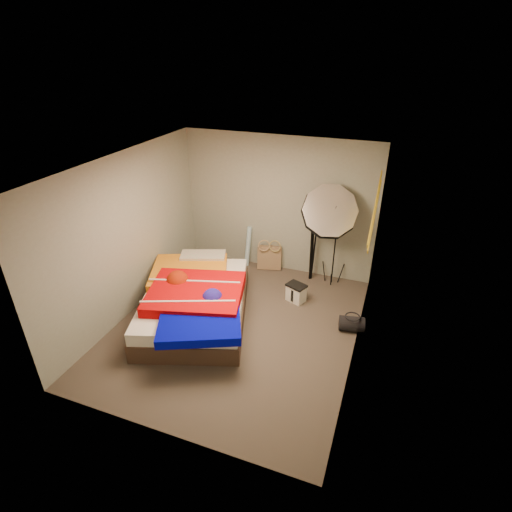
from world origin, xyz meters
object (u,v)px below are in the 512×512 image
at_px(camera_case, 296,293).
at_px(camera_tripod, 313,243).
at_px(tote_bag, 269,258).
at_px(duffel_bag, 352,324).
at_px(wrapping_roll, 248,246).
at_px(photo_umbrella, 329,212).
at_px(bed, 195,300).

distance_m(camera_case, camera_tripod, 0.98).
xyz_separation_m(tote_bag, duffel_bag, (1.76, -1.36, -0.11)).
xyz_separation_m(tote_bag, wrapping_roll, (-0.44, 0.00, 0.16)).
bearing_deg(camera_case, camera_tripod, 108.30).
xyz_separation_m(tote_bag, photo_umbrella, (1.09, -0.25, 1.17)).
bearing_deg(duffel_bag, tote_bag, 131.50).
bearing_deg(wrapping_roll, camera_tripod, -4.91).
xyz_separation_m(wrapping_roll, camera_tripod, (1.26, -0.11, 0.35)).
relative_size(duffel_bag, bed, 0.14).
height_order(camera_case, bed, bed).
bearing_deg(camera_case, duffel_bag, -2.59).
relative_size(bed, camera_tripod, 2.03).
bearing_deg(bed, photo_umbrella, 44.33).
bearing_deg(photo_umbrella, duffel_bag, -58.95).
bearing_deg(photo_umbrella, camera_tripod, 151.97).
height_order(camera_case, camera_tripod, camera_tripod).
bearing_deg(wrapping_roll, camera_case, -36.52).
height_order(tote_bag, duffel_bag, tote_bag).
bearing_deg(wrapping_roll, duffel_bag, -31.70).
height_order(bed, photo_umbrella, photo_umbrella).
height_order(wrapping_roll, camera_case, wrapping_roll).
bearing_deg(tote_bag, duffel_bag, -52.54).
bearing_deg(camera_case, wrapping_roll, 165.96).
height_order(tote_bag, camera_tripod, camera_tripod).
bearing_deg(duffel_bag, camera_tripod, 115.86).
distance_m(wrapping_roll, bed, 1.89).
bearing_deg(bed, tote_bag, 72.97).
xyz_separation_m(wrapping_roll, photo_umbrella, (1.53, -0.25, 1.01)).
bearing_deg(tote_bag, photo_umbrella, -27.77).
bearing_deg(camera_tripod, photo_umbrella, -28.03).
distance_m(bed, photo_umbrella, 2.57).
bearing_deg(photo_umbrella, camera_case, -116.54).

